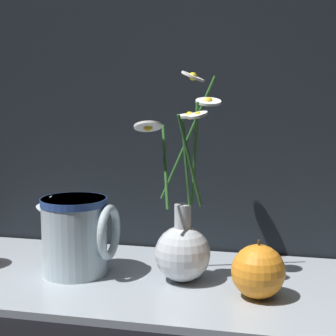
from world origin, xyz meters
TOP-DOWN VIEW (x-y plane):
  - ground_plane at (0.00, 0.00)m, footprint 6.00×6.00m
  - shelf at (0.00, 0.00)m, footprint 0.84×0.36m
  - vase_with_flowers at (0.04, -0.00)m, footprint 0.15×0.17m
  - ceramic_pitcher at (-0.15, -0.01)m, footprint 0.14×0.11m
  - orange_fruit at (0.16, -0.05)m, footprint 0.08×0.08m

SIDE VIEW (x-z plane):
  - ground_plane at x=0.00m, z-range 0.00..0.00m
  - shelf at x=0.00m, z-range 0.00..0.01m
  - orange_fruit at x=0.16m, z-range 0.01..0.10m
  - vase_with_flowers at x=0.04m, z-range -0.10..0.25m
  - ceramic_pitcher at x=-0.15m, z-range 0.01..0.16m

